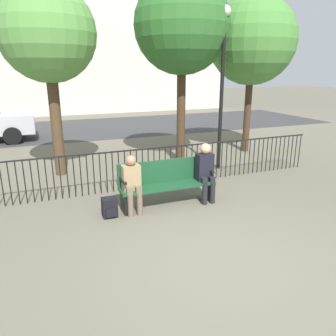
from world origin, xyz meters
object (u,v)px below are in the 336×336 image
Objects in this scene: tree_2 at (182,26)px; backpack at (110,208)px; seated_person_0 at (132,181)px; tree_0 at (48,35)px; park_bench at (167,181)px; lamp_post at (223,67)px; seated_person_1 at (205,169)px; tree_1 at (252,41)px.

backpack is at bearing -133.06° from tree_2.
tree_0 is at bearing 109.93° from seated_person_0.
park_bench is at bearing -57.43° from tree_0.
backpack is 0.09× the size of lamp_post.
seated_person_1 is (0.81, -0.13, 0.20)m from park_bench.
seated_person_1 reaches higher than backpack.
lamp_post is (0.75, -0.94, -1.05)m from tree_2.
park_bench is 0.47× the size of lamp_post.
tree_2 is at bearing 128.45° from lamp_post.
tree_2 reaches higher than tree_1.
tree_1 is at bearing 45.50° from seated_person_1.
tree_0 is 6.05m from tree_1.
tree_0 is (-2.68, 3.05, 2.76)m from seated_person_1.
park_bench is 4.55m from tree_0.
backpack is at bearing -150.12° from lamp_post.
tree_2 is 1.60m from lamp_post.
seated_person_1 is (1.57, 0.01, 0.06)m from seated_person_0.
park_bench is 1.59× the size of seated_person_1.
tree_1 reaches higher than backpack.
seated_person_0 reaches higher than park_bench.
tree_1 is (4.18, 3.29, 3.01)m from park_bench.
backpack is at bearing -178.78° from seated_person_1.
park_bench is 1.27m from backpack.
seated_person_1 is at bearing 1.22° from backpack.
tree_0 is at bearing 101.82° from backpack.
backpack is at bearing -175.34° from seated_person_0.
tree_1 is (4.93, 3.43, 2.88)m from seated_person_0.
tree_0 reaches higher than backpack.
tree_2 reaches higher than seated_person_0.
tree_2 is at bearing 51.73° from seated_person_0.
seated_person_0 is 0.23× the size of tree_1.
tree_1 is at bearing 38.25° from park_bench.
tree_1 is 0.96× the size of tree_2.
park_bench is at bearing -141.75° from tree_1.
seated_person_1 is 0.25× the size of tree_1.
lamp_post is (3.51, 2.02, 2.54)m from backpack.
lamp_post is (-1.88, -1.45, -0.79)m from tree_1.
backpack is (-0.46, -0.04, -0.45)m from seated_person_0.
tree_1 reaches higher than seated_person_1.
tree_2 is (0.73, 2.92, 3.08)m from seated_person_1.
park_bench reaches higher than backpack.
tree_2 is at bearing -2.24° from tree_0.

